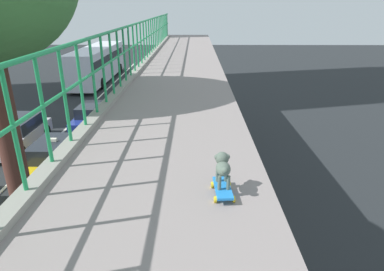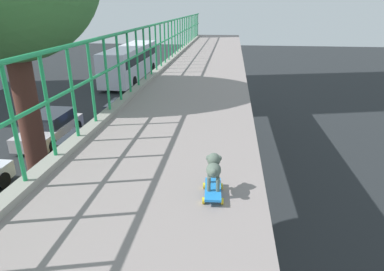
{
  "view_description": "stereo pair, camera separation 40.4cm",
  "coord_description": "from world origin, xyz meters",
  "px_view_note": "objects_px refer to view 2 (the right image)",
  "views": [
    {
      "loc": [
        1.4,
        -2.17,
        6.78
      ],
      "look_at": [
        1.37,
        1.59,
        5.29
      ],
      "focal_mm": 30.92,
      "sensor_mm": 36.0,
      "label": 1
    },
    {
      "loc": [
        1.8,
        -2.14,
        6.78
      ],
      "look_at": [
        1.37,
        1.59,
        5.29
      ],
      "focal_mm": 30.92,
      "sensor_mm": 36.0,
      "label": 2
    }
  ],
  "objects_px": {
    "city_bus": "(131,61)",
    "toy_skateboard": "(213,190)",
    "small_dog": "(214,167)",
    "car_yellow_cab_fifth": "(84,153)",
    "car_silver_sixth": "(50,128)",
    "car_blue_seventh": "(123,114)"
  },
  "relations": [
    {
      "from": "car_yellow_cab_fifth",
      "to": "toy_skateboard",
      "type": "distance_m",
      "value": 12.24
    },
    {
      "from": "toy_skateboard",
      "to": "small_dog",
      "type": "bearing_deg",
      "value": 91.55
    },
    {
      "from": "car_yellow_cab_fifth",
      "to": "car_blue_seventh",
      "type": "xyz_separation_m",
      "value": [
        -0.16,
        5.9,
        -0.08
      ]
    },
    {
      "from": "car_silver_sixth",
      "to": "car_yellow_cab_fifth",
      "type": "bearing_deg",
      "value": -42.72
    },
    {
      "from": "city_bus",
      "to": "car_blue_seventh",
      "type": "bearing_deg",
      "value": -75.87
    },
    {
      "from": "car_silver_sixth",
      "to": "toy_skateboard",
      "type": "distance_m",
      "value": 16.3
    },
    {
      "from": "car_blue_seventh",
      "to": "small_dog",
      "type": "distance_m",
      "value": 17.37
    },
    {
      "from": "small_dog",
      "to": "car_yellow_cab_fifth",
      "type": "bearing_deg",
      "value": 122.32
    },
    {
      "from": "car_silver_sixth",
      "to": "toy_skateboard",
      "type": "xyz_separation_m",
      "value": [
        9.3,
        -12.65,
        4.37
      ]
    },
    {
      "from": "toy_skateboard",
      "to": "car_blue_seventh",
      "type": "bearing_deg",
      "value": 111.86
    },
    {
      "from": "city_bus",
      "to": "car_silver_sixth",
      "type": "bearing_deg",
      "value": -89.32
    },
    {
      "from": "car_yellow_cab_fifth",
      "to": "city_bus",
      "type": "height_order",
      "value": "city_bus"
    },
    {
      "from": "car_silver_sixth",
      "to": "city_bus",
      "type": "bearing_deg",
      "value": 90.68
    },
    {
      "from": "city_bus",
      "to": "toy_skateboard",
      "type": "distance_m",
      "value": 30.14
    },
    {
      "from": "car_silver_sixth",
      "to": "car_blue_seventh",
      "type": "relative_size",
      "value": 1.06
    },
    {
      "from": "small_dog",
      "to": "city_bus",
      "type": "bearing_deg",
      "value": 108.49
    },
    {
      "from": "car_yellow_cab_fifth",
      "to": "toy_skateboard",
      "type": "bearing_deg",
      "value": -57.84
    },
    {
      "from": "small_dog",
      "to": "car_blue_seventh",
      "type": "bearing_deg",
      "value": 111.94
    },
    {
      "from": "car_yellow_cab_fifth",
      "to": "car_silver_sixth",
      "type": "relative_size",
      "value": 0.94
    },
    {
      "from": "car_yellow_cab_fifth",
      "to": "car_blue_seventh",
      "type": "relative_size",
      "value": 0.99
    },
    {
      "from": "car_silver_sixth",
      "to": "small_dog",
      "type": "xyz_separation_m",
      "value": [
        9.3,
        -12.59,
        4.59
      ]
    },
    {
      "from": "toy_skateboard",
      "to": "small_dog",
      "type": "relative_size",
      "value": 1.3
    }
  ]
}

